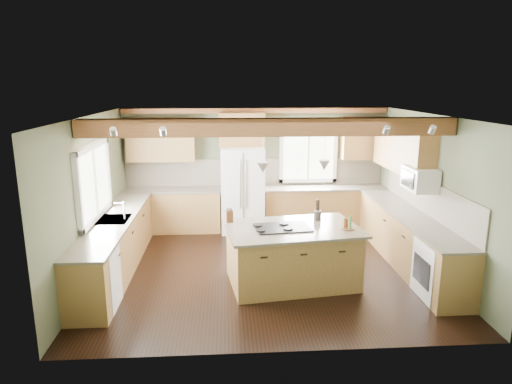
{
  "coord_description": "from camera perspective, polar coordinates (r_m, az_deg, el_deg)",
  "views": [
    {
      "loc": [
        -0.63,
        -7.28,
        3.1
      ],
      "look_at": [
        -0.13,
        0.3,
        1.28
      ],
      "focal_mm": 32.0,
      "sensor_mm": 36.0,
      "label": 1
    }
  ],
  "objects": [
    {
      "name": "utensil_crock",
      "position": [
        7.51,
        7.69,
        -2.91
      ],
      "size": [
        0.15,
        0.15,
        0.16
      ],
      "primitive_type": "cylinder",
      "rotation": [
        0.0,
        0.0,
        0.29
      ],
      "color": "#433B35",
      "rests_on": "island_top"
    },
    {
      "name": "bottle_tray",
      "position": [
        7.13,
        11.4,
        -3.78
      ],
      "size": [
        0.25,
        0.25,
        0.2
      ],
      "primitive_type": null,
      "rotation": [
        0.0,
        0.0,
        -0.17
      ],
      "color": "brown",
      "rests_on": "island_top"
    },
    {
      "name": "faucet",
      "position": [
        7.79,
        -16.16,
        -2.33
      ],
      "size": [
        0.02,
        0.02,
        0.28
      ],
      "primitive_type": "cylinder",
      "color": "#B2B2B7",
      "rests_on": "sink"
    },
    {
      "name": "sink",
      "position": [
        7.87,
        -17.37,
        -3.36
      ],
      "size": [
        0.5,
        0.65,
        0.03
      ],
      "primitive_type": "cube",
      "color": "#262628",
      "rests_on": "counter_left"
    },
    {
      "name": "base_cab_back_left",
      "position": [
        9.91,
        -10.35,
        -2.33
      ],
      "size": [
        2.02,
        0.6,
        0.88
      ],
      "primitive_type": "cube",
      "color": "brown",
      "rests_on": "floor"
    },
    {
      "name": "ceiling_beam",
      "position": [
        6.75,
        1.62,
        8.1
      ],
      "size": [
        5.55,
        0.26,
        0.26
      ],
      "primitive_type": "cube",
      "color": "brown",
      "rests_on": "ceiling"
    },
    {
      "name": "base_cab_back_right",
      "position": [
        10.07,
        8.54,
        -2.01
      ],
      "size": [
        2.62,
        0.6,
        0.88
      ],
      "primitive_type": "cube",
      "color": "brown",
      "rests_on": "floor"
    },
    {
      "name": "upper_cab_back_corner",
      "position": [
        10.1,
        13.21,
        6.57
      ],
      "size": [
        0.9,
        0.35,
        0.9
      ],
      "primitive_type": "cube",
      "color": "brown",
      "rests_on": "wall_back"
    },
    {
      "name": "floor",
      "position": [
        7.94,
        1.11,
        -9.54
      ],
      "size": [
        5.6,
        5.6,
        0.0
      ],
      "primitive_type": "plane",
      "color": "black",
      "rests_on": "ground"
    },
    {
      "name": "knife_block",
      "position": [
        7.35,
        -3.36,
        -3.05
      ],
      "size": [
        0.13,
        0.11,
        0.19
      ],
      "primitive_type": "cube",
      "rotation": [
        0.0,
        0.0,
        0.24
      ],
      "color": "brown",
      "rests_on": "island_top"
    },
    {
      "name": "pendant_left",
      "position": [
        6.76,
        0.85,
        3.06
      ],
      "size": [
        0.18,
        0.18,
        0.16
      ],
      "primitive_type": "cone",
      "rotation": [
        3.14,
        0.0,
        0.0
      ],
      "color": "#B2B2B7",
      "rests_on": "ceiling"
    },
    {
      "name": "window_back",
      "position": [
        10.04,
        6.52,
        4.49
      ],
      "size": [
        1.1,
        0.04,
        1.0
      ],
      "primitive_type": "cube",
      "color": "white",
      "rests_on": "wall_back"
    },
    {
      "name": "pendant_right",
      "position": [
        7.03,
        8.52,
        3.31
      ],
      "size": [
        0.18,
        0.18,
        0.16
      ],
      "primitive_type": "cone",
      "rotation": [
        3.14,
        0.0,
        0.0
      ],
      "color": "#B2B2B7",
      "rests_on": "ceiling"
    },
    {
      "name": "soffit_trim",
      "position": [
        9.71,
        -0.03,
        10.16
      ],
      "size": [
        5.55,
        0.2,
        0.1
      ],
      "primitive_type": "cube",
      "color": "brown",
      "rests_on": "ceiling"
    },
    {
      "name": "upper_cab_over_fridge",
      "position": [
        9.65,
        -1.8,
        7.81
      ],
      "size": [
        0.96,
        0.35,
        0.7
      ],
      "primitive_type": "cube",
      "color": "brown",
      "rests_on": "wall_back"
    },
    {
      "name": "microwave",
      "position": [
        8.06,
        19.8,
        1.57
      ],
      "size": [
        0.4,
        0.7,
        0.38
      ],
      "primitive_type": "cube",
      "color": "white",
      "rests_on": "wall_right"
    },
    {
      "name": "refrigerator",
      "position": [
        9.66,
        -1.7,
        0.29
      ],
      "size": [
        0.9,
        0.74,
        1.8
      ],
      "primitive_type": "cube",
      "color": "white",
      "rests_on": "floor"
    },
    {
      "name": "backsplash_back",
      "position": [
        9.96,
        -0.06,
        2.53
      ],
      "size": [
        5.58,
        0.03,
        0.58
      ],
      "primitive_type": "cube",
      "color": "brown",
      "rests_on": "wall_back"
    },
    {
      "name": "upper_cab_back_left",
      "position": [
        9.77,
        -11.81,
        6.42
      ],
      "size": [
        1.4,
        0.35,
        0.9
      ],
      "primitive_type": "cube",
      "color": "brown",
      "rests_on": "wall_back"
    },
    {
      "name": "base_cab_right",
      "position": [
        8.4,
        18.43,
        -5.72
      ],
      "size": [
        0.6,
        3.7,
        0.88
      ],
      "primitive_type": "cube",
      "color": "brown",
      "rests_on": "floor"
    },
    {
      "name": "window_left",
      "position": [
        7.79,
        -19.7,
        1.19
      ],
      "size": [
        0.04,
        1.6,
        1.05
      ],
      "primitive_type": "cube",
      "color": "white",
      "rests_on": "wall_left"
    },
    {
      "name": "island_top",
      "position": [
        7.12,
        4.61,
        -4.59
      ],
      "size": [
        2.2,
        1.56,
        0.04
      ],
      "primitive_type": "cube",
      "rotation": [
        0.0,
        0.0,
        0.13
      ],
      "color": "#473F34",
      "rests_on": "island"
    },
    {
      "name": "wall_left",
      "position": [
        7.8,
        -19.79,
        -0.68
      ],
      "size": [
        0.0,
        5.0,
        5.0
      ],
      "primitive_type": "plane",
      "rotation": [
        1.57,
        0.0,
        1.57
      ],
      "color": "#4C573D",
      "rests_on": "ground"
    },
    {
      "name": "cooktop",
      "position": [
        7.07,
        3.36,
        -4.45
      ],
      "size": [
        0.9,
        0.66,
        0.02
      ],
      "primitive_type": "cube",
      "rotation": [
        0.0,
        0.0,
        0.13
      ],
      "color": "black",
      "rests_on": "island_top"
    },
    {
      "name": "counter_right",
      "position": [
        8.27,
        18.67,
        -2.7
      ],
      "size": [
        0.64,
        3.74,
        0.04
      ],
      "primitive_type": "cube",
      "color": "#473F34",
      "rests_on": "base_cab_right"
    },
    {
      "name": "counter_back_left",
      "position": [
        9.8,
        -10.46,
        0.26
      ],
      "size": [
        2.06,
        0.64,
        0.04
      ],
      "primitive_type": "cube",
      "color": "#473F34",
      "rests_on": "base_cab_back_left"
    },
    {
      "name": "oven",
      "position": [
        7.29,
        22.17,
        -9.07
      ],
      "size": [
        0.6,
        0.72,
        0.84
      ],
      "primitive_type": "cube",
      "color": "white",
      "rests_on": "floor"
    },
    {
      "name": "island",
      "position": [
        7.27,
        4.54,
        -8.04
      ],
      "size": [
        2.06,
        1.42,
        0.88
      ],
      "primitive_type": "cube",
      "rotation": [
        0.0,
        0.0,
        0.13
      ],
      "color": "olive",
      "rests_on": "floor"
    },
    {
      "name": "base_cab_left",
      "position": [
        8.02,
        -17.14,
        -6.54
      ],
      "size": [
        0.6,
        3.7,
        0.88
      ],
      "primitive_type": "cube",
      "color": "brown",
      "rests_on": "floor"
    },
    {
      "name": "dishwasher",
      "position": [
        6.85,
        -19.52,
        -10.3
      ],
      "size": [
        0.6,
        0.6,
        0.84
      ],
      "primitive_type": "cube",
      "color": "white",
      "rests_on": "floor"
    },
    {
      "name": "counter_back_right",
      "position": [
        9.96,
        8.63,
        0.54
      ],
      "size": [
        2.66,
        0.64,
        0.04
      ],
      "primitive_type": "cube",
      "color": "#473F34",
      "rests_on": "base_cab_back_right"
    },
    {
      "name": "wall_back",
      "position": [
        9.96,
        -0.07,
        3.05
      ],
      "size": [
        5.6,
        0.0,
        5.6
      ],
      "primitive_type": "plane",
      "rotation": [
        1.57,
        0.0,
        0.0
      ],
      "color": "#4C573D",
      "rests_on": "ground"
    },
    {
      "name": "upper_cab_right",
      "position": [
        8.88,
        17.87,
        5.37
      ],
      "size": [
        0.35,
        2.2,
        0.9
      ],
      "primitive_type": "cube",
      "color": "brown",
      "rests_on": "wall_right"
    },
    {
      "name": "ceiling",
      "position": [
        7.32,
        1.2,
        9.54
      ],
      "size": [
        5.6,
        5.6,
        0.0
      ],
      "primitive_type": "plane",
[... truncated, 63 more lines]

